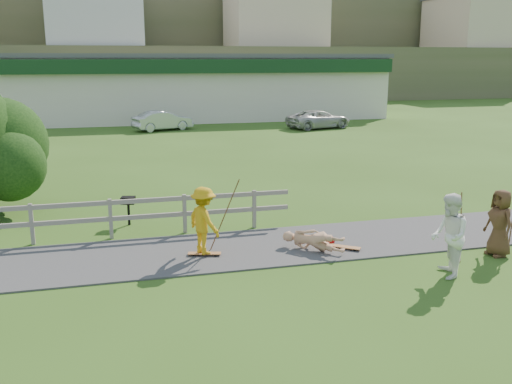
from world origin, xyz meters
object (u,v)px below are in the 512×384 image
at_px(skater_rider, 204,225).
at_px(spectator_a, 449,236).
at_px(skater_fallen, 313,241).
at_px(spectator_c, 500,223).
at_px(bbq, 129,211).
at_px(car_white, 319,119).
at_px(car_silver, 163,121).

relative_size(skater_rider, spectator_a, 0.88).
relative_size(skater_rider, skater_fallen, 1.03).
height_order(skater_fallen, spectator_a, spectator_a).
height_order(spectator_a, spectator_c, spectator_a).
bearing_deg(skater_fallen, skater_rider, 128.07).
relative_size(spectator_a, spectator_c, 1.13).
height_order(skater_rider, bbq, skater_rider).
relative_size(spectator_a, car_white, 0.42).
bearing_deg(spectator_c, skater_fallen, -111.96).
xyz_separation_m(spectator_c, car_white, (5.13, 25.79, -0.20)).
height_order(skater_fallen, car_white, car_white).
height_order(car_silver, car_white, car_silver).
height_order(skater_rider, car_silver, skater_rider).
bearing_deg(skater_rider, skater_fallen, -122.30).
distance_m(spectator_a, bbq, 8.97).
bearing_deg(car_white, bbq, 131.84).
height_order(spectator_c, car_silver, spectator_c).
bearing_deg(car_silver, skater_fallen, 163.24).
distance_m(car_silver, car_white, 10.73).
height_order(skater_fallen, spectator_c, spectator_c).
bearing_deg(bbq, spectator_c, -16.05).
relative_size(skater_rider, spectator_c, 0.99).
distance_m(skater_rider, bbq, 3.72).
height_order(spectator_a, car_silver, spectator_a).
bearing_deg(car_silver, car_white, -117.95).
relative_size(spectator_c, car_white, 0.37).
distance_m(spectator_c, car_silver, 27.95).
distance_m(spectator_c, car_white, 26.30).
xyz_separation_m(spectator_a, spectator_c, (2.01, 0.93, -0.11)).
relative_size(skater_fallen, bbq, 1.91).
relative_size(spectator_c, car_silver, 0.42).
relative_size(car_white, bbq, 5.39).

